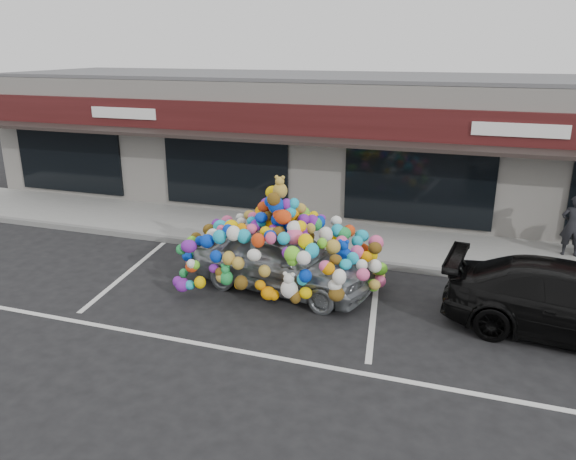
% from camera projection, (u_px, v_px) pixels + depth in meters
% --- Properties ---
extents(ground, '(90.00, 90.00, 0.00)m').
position_uv_depth(ground, '(247.00, 294.00, 12.40)').
color(ground, black).
rests_on(ground, ground).
extents(shop_building, '(24.00, 7.20, 4.31)m').
position_uv_depth(shop_building, '(341.00, 139.00, 19.31)').
color(shop_building, silver).
rests_on(shop_building, ground).
extents(sidewalk, '(26.00, 3.00, 0.15)m').
position_uv_depth(sidewalk, '(301.00, 236.00, 15.97)').
color(sidewalk, gray).
rests_on(sidewalk, ground).
extents(kerb, '(26.00, 0.18, 0.16)m').
position_uv_depth(kerb, '(284.00, 253.00, 14.62)').
color(kerb, slate).
rests_on(kerb, ground).
extents(parking_stripe_left, '(0.73, 4.37, 0.01)m').
position_uv_depth(parking_stripe_left, '(128.00, 273.00, 13.56)').
color(parking_stripe_left, silver).
rests_on(parking_stripe_left, ground).
extents(parking_stripe_mid, '(0.73, 4.37, 0.01)m').
position_uv_depth(parking_stripe_mid, '(374.00, 308.00, 11.72)').
color(parking_stripe_mid, silver).
rests_on(parking_stripe_mid, ground).
extents(lane_line, '(14.00, 0.12, 0.01)m').
position_uv_depth(lane_line, '(301.00, 362.00, 9.71)').
color(lane_line, silver).
rests_on(lane_line, ground).
extents(toy_car, '(3.01, 4.70, 2.58)m').
position_uv_depth(toy_car, '(282.00, 252.00, 12.43)').
color(toy_car, '#8F9399').
rests_on(toy_car, ground).
extents(black_sedan, '(2.38, 4.88, 1.37)m').
position_uv_depth(black_sedan, '(575.00, 303.00, 10.41)').
color(black_sedan, black).
rests_on(black_sedan, ground).
extents(pedestrian_a, '(0.59, 0.40, 1.58)m').
position_uv_depth(pedestrian_a, '(573.00, 226.00, 14.05)').
color(pedestrian_a, black).
rests_on(pedestrian_a, sidewalk).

